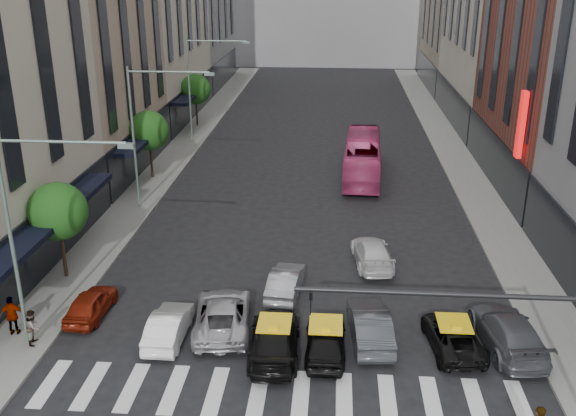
% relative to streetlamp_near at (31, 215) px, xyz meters
% --- Properties ---
extents(sidewalk_left, '(3.00, 96.00, 0.15)m').
position_rel_streetlamp_near_xyz_m(sidewalk_left, '(-1.46, 26.00, -5.83)').
color(sidewalk_left, slate).
rests_on(sidewalk_left, ground).
extents(sidewalk_right, '(3.00, 96.00, 0.15)m').
position_rel_streetlamp_near_xyz_m(sidewalk_right, '(21.54, 26.00, -5.83)').
color(sidewalk_right, slate).
rests_on(sidewalk_right, ground).
extents(building_left_b, '(8.00, 16.00, 24.00)m').
position_rel_streetlamp_near_xyz_m(building_left_b, '(-6.96, 24.00, 6.10)').
color(building_left_b, tan).
rests_on(building_left_b, ground).
extents(tree_near, '(2.88, 2.88, 4.95)m').
position_rel_streetlamp_near_xyz_m(tree_near, '(-1.76, 6.00, -2.25)').
color(tree_near, black).
rests_on(tree_near, sidewalk_left).
extents(tree_mid, '(2.88, 2.88, 4.95)m').
position_rel_streetlamp_near_xyz_m(tree_mid, '(-1.76, 22.00, -2.25)').
color(tree_mid, black).
rests_on(tree_mid, sidewalk_left).
extents(tree_far, '(2.88, 2.88, 4.95)m').
position_rel_streetlamp_near_xyz_m(tree_far, '(-1.76, 38.00, -2.25)').
color(tree_far, black).
rests_on(tree_far, sidewalk_left).
extents(streetlamp_near, '(5.38, 0.25, 9.00)m').
position_rel_streetlamp_near_xyz_m(streetlamp_near, '(0.00, 0.00, 0.00)').
color(streetlamp_near, gray).
rests_on(streetlamp_near, sidewalk_left).
extents(streetlamp_mid, '(5.38, 0.25, 9.00)m').
position_rel_streetlamp_near_xyz_m(streetlamp_mid, '(0.00, 16.00, 0.00)').
color(streetlamp_mid, gray).
rests_on(streetlamp_mid, sidewalk_left).
extents(streetlamp_far, '(5.38, 0.25, 9.00)m').
position_rel_streetlamp_near_xyz_m(streetlamp_far, '(0.00, 32.00, 0.00)').
color(streetlamp_far, gray).
rests_on(streetlamp_far, sidewalk_left).
extents(traffic_signal, '(10.10, 0.20, 6.00)m').
position_rel_streetlamp_near_xyz_m(traffic_signal, '(17.74, -5.00, -1.43)').
color(traffic_signal, black).
rests_on(traffic_signal, ground).
extents(liberty_sign, '(0.30, 0.70, 4.00)m').
position_rel_streetlamp_near_xyz_m(liberty_sign, '(22.64, 16.00, 0.10)').
color(liberty_sign, red).
rests_on(liberty_sign, ground).
extents(car_red, '(1.58, 3.68, 1.24)m').
position_rel_streetlamp_near_xyz_m(car_red, '(0.84, 2.51, -5.28)').
color(car_red, maroon).
rests_on(car_red, ground).
extents(car_white_front, '(1.41, 3.95, 1.30)m').
position_rel_streetlamp_near_xyz_m(car_white_front, '(4.84, 0.90, -5.26)').
color(car_white_front, white).
rests_on(car_white_front, ground).
extents(car_silver, '(2.98, 5.42, 1.44)m').
position_rel_streetlamp_near_xyz_m(car_silver, '(6.97, 1.92, -5.18)').
color(car_silver, '#B0AFB5').
rests_on(car_silver, ground).
extents(taxi_left, '(2.18, 4.99, 1.43)m').
position_rel_streetlamp_near_xyz_m(taxi_left, '(9.42, 0.12, -5.19)').
color(taxi_left, black).
rests_on(taxi_left, ground).
extents(taxi_center, '(1.65, 4.06, 1.38)m').
position_rel_streetlamp_near_xyz_m(taxi_center, '(11.48, 0.26, -5.21)').
color(taxi_center, black).
rests_on(taxi_center, ground).
extents(car_grey_mid, '(1.97, 4.59, 1.47)m').
position_rel_streetlamp_near_xyz_m(car_grey_mid, '(13.33, 1.46, -5.17)').
color(car_grey_mid, '#383A3E').
rests_on(car_grey_mid, ground).
extents(taxi_right, '(2.41, 4.41, 1.17)m').
position_rel_streetlamp_near_xyz_m(taxi_right, '(16.73, 1.10, -5.32)').
color(taxi_right, black).
rests_on(taxi_right, ground).
extents(car_grey_curb, '(2.70, 5.40, 1.51)m').
position_rel_streetlamp_near_xyz_m(car_grey_curb, '(19.01, 1.36, -5.15)').
color(car_grey_curb, '#484B51').
rests_on(car_grey_curb, ground).
extents(car_row2_left, '(1.79, 4.14, 1.32)m').
position_rel_streetlamp_near_xyz_m(car_row2_left, '(9.47, 5.22, -5.24)').
color(car_row2_left, '#95959A').
rests_on(car_row2_left, ground).
extents(car_row2_right, '(2.35, 4.74, 1.32)m').
position_rel_streetlamp_near_xyz_m(car_row2_right, '(13.77, 8.83, -5.24)').
color(car_row2_right, silver).
rests_on(car_row2_right, ground).
extents(bus, '(3.01, 10.79, 2.97)m').
position_rel_streetlamp_near_xyz_m(bus, '(13.70, 23.73, -4.42)').
color(bus, '#BE386E').
rests_on(bus, ground).
extents(rider, '(0.75, 0.59, 1.82)m').
position_rel_streetlamp_near_xyz_m(rider, '(18.28, -5.19, -4.07)').
color(rider, gray).
rests_on(rider, motorcycle).
extents(pedestrian_near, '(0.68, 0.82, 1.54)m').
position_rel_streetlamp_near_xyz_m(pedestrian_near, '(-0.61, -0.05, -4.99)').
color(pedestrian_near, gray).
rests_on(pedestrian_near, sidewalk_left).
extents(pedestrian_far, '(1.10, 0.60, 1.78)m').
position_rel_streetlamp_near_xyz_m(pedestrian_far, '(-1.78, 0.56, -4.87)').
color(pedestrian_far, gray).
rests_on(pedestrian_far, sidewalk_left).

